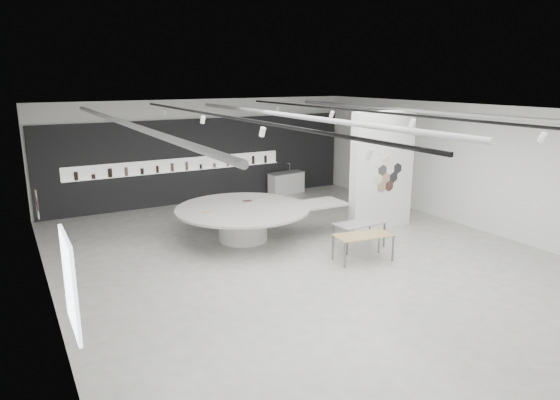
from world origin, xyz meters
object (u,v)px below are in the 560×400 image
partition_column (382,171)px  kitchen_counter (286,183)px  display_island (246,219)px  sample_table_stone (359,225)px  sample_table_wood (363,237)px

partition_column → kitchen_counter: partition_column is taller
display_island → kitchen_counter: size_ratio=3.17×
partition_column → kitchen_counter: 5.71m
display_island → sample_table_stone: (2.44, -2.12, 0.01)m
sample_table_wood → display_island: bearing=122.6°
sample_table_wood → sample_table_stone: sample_table_stone is taller
sample_table_stone → display_island: bearing=139.0°
sample_table_stone → kitchen_counter: (1.58, 6.74, -0.22)m
sample_table_stone → kitchen_counter: size_ratio=0.89×
sample_table_wood → kitchen_counter: 7.88m
partition_column → display_island: 4.45m
sample_table_stone → sample_table_wood: bearing=-122.8°
display_island → kitchen_counter: 6.13m
sample_table_wood → sample_table_stone: bearing=57.2°
display_island → kitchen_counter: (4.02, 4.62, -0.21)m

